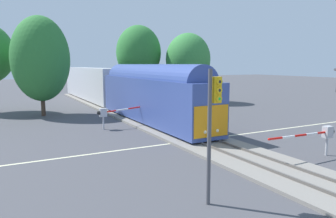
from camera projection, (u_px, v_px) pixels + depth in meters
name	position (u px, v px, depth m)	size (l,w,h in m)	color
ground_plane	(196.00, 140.00, 23.17)	(220.00, 220.00, 0.00)	#47474C
road_centre_stripe	(196.00, 140.00, 23.17)	(44.00, 0.20, 0.01)	beige
railway_track	(196.00, 139.00, 23.15)	(4.40, 80.00, 0.32)	gray
commuter_train	(116.00, 87.00, 38.33)	(3.04, 42.34, 5.16)	#384C93
crossing_gate_near	(322.00, 134.00, 18.90)	(5.39, 0.40, 1.80)	#B7B7BC
crossing_gate_far	(111.00, 112.00, 27.12)	(6.18, 0.40, 1.95)	#B7B7BC
traffic_signal_near_left	(213.00, 115.00, 12.14)	(0.53, 0.38, 5.32)	#4C4C51
elm_centre_background	(139.00, 53.00, 46.13)	(6.47, 6.47, 11.04)	#4C3828
oak_behind_train	(41.00, 59.00, 33.29)	(5.95, 5.95, 10.47)	#4C3828
oak_far_right	(188.00, 59.00, 45.46)	(6.36, 6.36, 9.86)	brown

